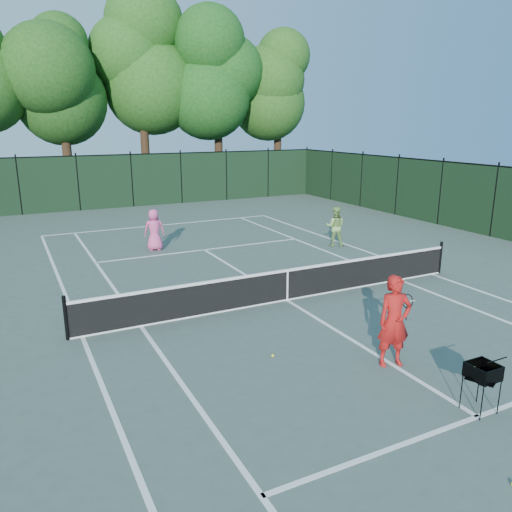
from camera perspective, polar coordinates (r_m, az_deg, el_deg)
name	(u,v)px	position (r m, az deg, el deg)	size (l,w,h in m)	color
ground	(287,300)	(14.03, 3.55, -5.07)	(90.00, 90.00, 0.00)	#46554C
sideline_doubles_left	(82,337)	(12.38, -19.22, -8.72)	(0.10, 23.77, 0.01)	white
sideline_doubles_right	(432,274)	(17.33, 19.44, -1.97)	(0.10, 23.77, 0.01)	white
sideline_singles_left	(141,326)	(12.59, -13.01, -7.84)	(0.10, 23.77, 0.01)	white
sideline_singles_right	(400,280)	(16.39, 16.09, -2.64)	(0.10, 23.77, 0.01)	white
baseline_far	(164,225)	(24.65, -10.51, 3.53)	(10.97, 0.10, 0.01)	white
service_line_near	(477,417)	(9.62, 23.99, -16.43)	(8.23, 0.10, 0.01)	white
service_line_far	(204,250)	(19.57, -5.92, 0.72)	(8.23, 0.10, 0.01)	white
center_service_line	(287,300)	(14.03, 3.55, -5.06)	(0.10, 12.80, 0.01)	white
tennis_net	(287,284)	(13.87, 3.59, -3.22)	(11.69, 0.09, 1.06)	black
fence_far	(132,181)	(30.28, -13.99, 8.31)	(24.00, 0.05, 3.00)	black
tree_2	(59,71)	(33.48, -21.57, 19.04)	(6.00, 6.00, 12.40)	black
tree_3	(140,54)	(35.00, -13.13, 21.55)	(7.00, 7.00, 14.45)	black
tree_4	(217,71)	(35.83, -4.46, 20.32)	(6.20, 6.20, 12.97)	black
tree_5	(278,81)	(38.43, 2.57, 19.34)	(5.80, 5.80, 12.23)	black
coach	(394,321)	(10.48, 15.54, -7.19)	(1.07, 0.62, 1.90)	#B01614
player_pink	(154,230)	(19.65, -11.54, 2.96)	(0.90, 0.71, 1.61)	#D74C8A
player_green	(335,226)	(20.16, 9.03, 3.36)	(0.98, 0.94, 1.60)	#86B55A
ball_hopper	(483,372)	(9.45, 24.50, -11.95)	(0.62, 0.62, 0.89)	black
loose_ball_midcourt	(273,355)	(10.79, 1.94, -11.29)	(0.07, 0.07, 0.07)	yellow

